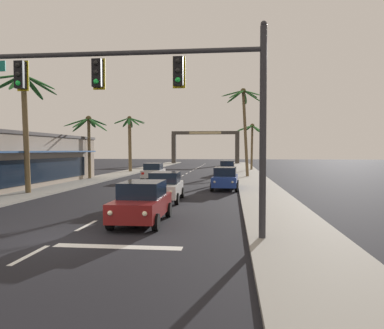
{
  "coord_description": "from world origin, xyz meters",
  "views": [
    {
      "loc": [
        5.66,
        -11.43,
        2.96
      ],
      "look_at": [
        3.57,
        8.0,
        2.2
      ],
      "focal_mm": 34.38,
      "sensor_mm": 36.0,
      "label": 1
    }
  ],
  "objects_px": {
    "sedan_lead_at_stop_bar": "(142,202)",
    "sedan_third_in_queue": "(165,186)",
    "palm_right_third": "(244,111)",
    "palm_left_second": "(25,105)",
    "palm_left_third": "(89,131)",
    "sedan_oncoming_far": "(154,171)",
    "palm_right_farthest": "(252,135)",
    "sedan_parked_mid_kerb": "(225,178)",
    "sedan_parked_nearest_kerb": "(227,168)",
    "palm_left_farthest": "(130,134)",
    "town_gateway_arch": "(205,143)",
    "traffic_signal_mast": "(148,87)"
  },
  "relations": [
    {
      "from": "sedan_third_in_queue",
      "to": "sedan_oncoming_far",
      "type": "bearing_deg",
      "value": 104.58
    },
    {
      "from": "palm_left_farthest",
      "to": "palm_right_farthest",
      "type": "relative_size",
      "value": 1.1
    },
    {
      "from": "sedan_third_in_queue",
      "to": "palm_right_third",
      "type": "height_order",
      "value": "palm_right_third"
    },
    {
      "from": "traffic_signal_mast",
      "to": "sedan_parked_mid_kerb",
      "type": "height_order",
      "value": "traffic_signal_mast"
    },
    {
      "from": "sedan_parked_mid_kerb",
      "to": "palm_right_farthest",
      "type": "height_order",
      "value": "palm_right_farthest"
    },
    {
      "from": "sedan_oncoming_far",
      "to": "sedan_parked_mid_kerb",
      "type": "bearing_deg",
      "value": -48.71
    },
    {
      "from": "sedan_lead_at_stop_bar",
      "to": "palm_left_farthest",
      "type": "height_order",
      "value": "palm_left_farthest"
    },
    {
      "from": "sedan_oncoming_far",
      "to": "palm_right_third",
      "type": "height_order",
      "value": "palm_right_third"
    },
    {
      "from": "palm_left_second",
      "to": "palm_left_third",
      "type": "height_order",
      "value": "palm_left_second"
    },
    {
      "from": "sedan_lead_at_stop_bar",
      "to": "sedan_third_in_queue",
      "type": "relative_size",
      "value": 0.99
    },
    {
      "from": "sedan_lead_at_stop_bar",
      "to": "sedan_oncoming_far",
      "type": "distance_m",
      "value": 21.66
    },
    {
      "from": "sedan_oncoming_far",
      "to": "palm_right_farthest",
      "type": "relative_size",
      "value": 0.66
    },
    {
      "from": "sedan_parked_nearest_kerb",
      "to": "palm_left_third",
      "type": "distance_m",
      "value": 17.05
    },
    {
      "from": "palm_left_second",
      "to": "palm_right_farthest",
      "type": "bearing_deg",
      "value": 62.02
    },
    {
      "from": "palm_left_second",
      "to": "town_gateway_arch",
      "type": "relative_size",
      "value": 0.56
    },
    {
      "from": "sedan_third_in_queue",
      "to": "palm_right_third",
      "type": "distance_m",
      "value": 20.8
    },
    {
      "from": "sedan_lead_at_stop_bar",
      "to": "sedan_parked_mid_kerb",
      "type": "height_order",
      "value": "same"
    },
    {
      "from": "traffic_signal_mast",
      "to": "town_gateway_arch",
      "type": "height_order",
      "value": "town_gateway_arch"
    },
    {
      "from": "sedan_parked_mid_kerb",
      "to": "palm_right_third",
      "type": "relative_size",
      "value": 0.47
    },
    {
      "from": "sedan_parked_mid_kerb",
      "to": "palm_right_farthest",
      "type": "relative_size",
      "value": 0.66
    },
    {
      "from": "palm_left_third",
      "to": "palm_left_farthest",
      "type": "height_order",
      "value": "palm_left_farthest"
    },
    {
      "from": "town_gateway_arch",
      "to": "palm_left_farthest",
      "type": "bearing_deg",
      "value": -103.97
    },
    {
      "from": "sedan_oncoming_far",
      "to": "palm_left_farthest",
      "type": "bearing_deg",
      "value": 115.67
    },
    {
      "from": "sedan_parked_mid_kerb",
      "to": "palm_left_third",
      "type": "bearing_deg",
      "value": 150.11
    },
    {
      "from": "sedan_parked_nearest_kerb",
      "to": "palm_right_farthest",
      "type": "height_order",
      "value": "palm_right_farthest"
    },
    {
      "from": "palm_left_second",
      "to": "palm_right_farthest",
      "type": "relative_size",
      "value": 1.19
    },
    {
      "from": "traffic_signal_mast",
      "to": "palm_right_farthest",
      "type": "relative_size",
      "value": 1.62
    },
    {
      "from": "sedan_lead_at_stop_bar",
      "to": "town_gateway_arch",
      "type": "bearing_deg",
      "value": 91.8
    },
    {
      "from": "sedan_lead_at_stop_bar",
      "to": "palm_left_farthest",
      "type": "bearing_deg",
      "value": 106.52
    },
    {
      "from": "sedan_third_in_queue",
      "to": "sedan_parked_nearest_kerb",
      "type": "bearing_deg",
      "value": 81.97
    },
    {
      "from": "sedan_third_in_queue",
      "to": "palm_left_third",
      "type": "distance_m",
      "value": 18.21
    },
    {
      "from": "sedan_parked_mid_kerb",
      "to": "palm_left_farthest",
      "type": "height_order",
      "value": "palm_left_farthest"
    },
    {
      "from": "sedan_parked_mid_kerb",
      "to": "palm_left_third",
      "type": "xyz_separation_m",
      "value": [
        -13.76,
        7.91,
        4.04
      ]
    },
    {
      "from": "palm_left_third",
      "to": "sedan_oncoming_far",
      "type": "bearing_deg",
      "value": 3.0
    },
    {
      "from": "palm_left_second",
      "to": "sedan_third_in_queue",
      "type": "bearing_deg",
      "value": -11.42
    },
    {
      "from": "town_gateway_arch",
      "to": "palm_right_farthest",
      "type": "bearing_deg",
      "value": -71.28
    },
    {
      "from": "sedan_oncoming_far",
      "to": "sedan_parked_nearest_kerb",
      "type": "distance_m",
      "value": 11.49
    },
    {
      "from": "traffic_signal_mast",
      "to": "palm_right_third",
      "type": "relative_size",
      "value": 1.15
    },
    {
      "from": "sedan_lead_at_stop_bar",
      "to": "palm_left_second",
      "type": "distance_m",
      "value": 14.06
    },
    {
      "from": "palm_left_third",
      "to": "palm_right_third",
      "type": "relative_size",
      "value": 0.66
    },
    {
      "from": "sedan_parked_nearest_kerb",
      "to": "sedan_parked_mid_kerb",
      "type": "xyz_separation_m",
      "value": [
        0.06,
        -17.21,
        0.0
      ]
    },
    {
      "from": "palm_left_farthest",
      "to": "sedan_parked_nearest_kerb",
      "type": "bearing_deg",
      "value": -13.53
    },
    {
      "from": "sedan_lead_at_stop_bar",
      "to": "sedan_parked_nearest_kerb",
      "type": "height_order",
      "value": "same"
    },
    {
      "from": "sedan_lead_at_stop_bar",
      "to": "traffic_signal_mast",
      "type": "bearing_deg",
      "value": -72.0
    },
    {
      "from": "sedan_lead_at_stop_bar",
      "to": "sedan_parked_nearest_kerb",
      "type": "relative_size",
      "value": 1.0
    },
    {
      "from": "sedan_parked_nearest_kerb",
      "to": "palm_right_farthest",
      "type": "xyz_separation_m",
      "value": [
        3.44,
        9.37,
        4.34
      ]
    },
    {
      "from": "sedan_third_in_queue",
      "to": "traffic_signal_mast",
      "type": "bearing_deg",
      "value": -83.06
    },
    {
      "from": "sedan_oncoming_far",
      "to": "palm_right_farthest",
      "type": "distance_m",
      "value": 21.63
    },
    {
      "from": "palm_left_second",
      "to": "palm_right_third",
      "type": "relative_size",
      "value": 0.85
    },
    {
      "from": "traffic_signal_mast",
      "to": "palm_left_farthest",
      "type": "xyz_separation_m",
      "value": [
        -10.77,
        36.06,
        0.15
      ]
    }
  ]
}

